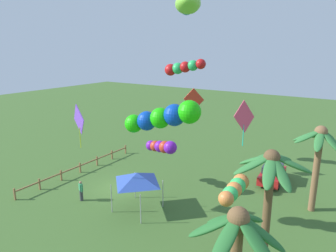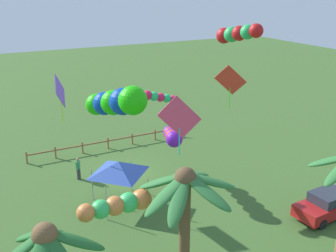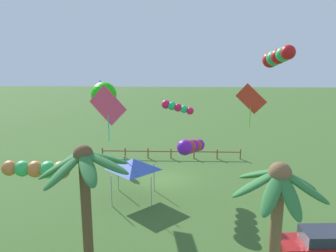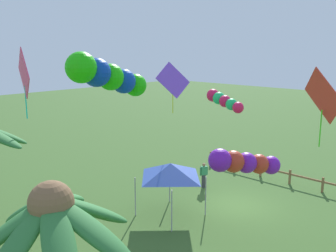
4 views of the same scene
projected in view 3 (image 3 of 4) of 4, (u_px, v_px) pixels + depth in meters
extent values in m
plane|color=#3D6028|center=(163.00, 180.00, 28.06)|extent=(120.00, 120.00, 0.00)
cylinder|color=brown|center=(275.00, 245.00, 13.70)|extent=(0.45, 0.45, 5.84)
ellipsoid|color=#2D7033|center=(256.00, 184.00, 13.11)|extent=(1.87, 0.65, 1.24)
ellipsoid|color=#2D7033|center=(272.00, 193.00, 12.47)|extent=(1.40, 1.81, 1.36)
ellipsoid|color=#2D7033|center=(290.00, 195.00, 12.39)|extent=(0.89, 1.81, 1.43)
ellipsoid|color=#2D7033|center=(305.00, 187.00, 12.75)|extent=(1.94, 1.25, 1.20)
ellipsoid|color=#2D7033|center=(298.00, 180.00, 13.42)|extent=(1.93, 1.23, 1.23)
ellipsoid|color=#2D7033|center=(274.00, 175.00, 13.96)|extent=(0.66, 1.87, 1.24)
ellipsoid|color=#2D7033|center=(259.00, 174.00, 13.78)|extent=(1.71, 1.82, 1.03)
sphere|color=brown|center=(280.00, 173.00, 13.03)|extent=(0.86, 0.86, 0.86)
cylinder|color=brown|center=(87.00, 223.00, 15.11)|extent=(0.43, 0.43, 6.09)
ellipsoid|color=#2D7033|center=(61.00, 166.00, 14.38)|extent=(2.02, 0.94, 1.28)
ellipsoid|color=#2D7033|center=(64.00, 171.00, 13.94)|extent=(1.76, 1.75, 1.37)
ellipsoid|color=#2D7033|center=(88.00, 169.00, 13.61)|extent=(1.38, 2.10, 1.03)
ellipsoid|color=#2D7033|center=(106.00, 163.00, 14.20)|extent=(2.14, 1.10, 0.97)
ellipsoid|color=#2D7033|center=(106.00, 158.00, 14.98)|extent=(2.02, 1.60, 1.06)
ellipsoid|color=#2D7033|center=(95.00, 157.00, 15.37)|extent=(1.11, 2.06, 1.20)
ellipsoid|color=#2D7033|center=(74.00, 157.00, 15.23)|extent=(1.73, 1.92, 1.14)
sphere|color=brown|center=(83.00, 155.00, 14.42)|extent=(0.82, 0.82, 0.82)
cube|color=brown|center=(240.00, 154.00, 32.90)|extent=(0.12, 0.12, 0.95)
cube|color=brown|center=(217.00, 154.00, 32.97)|extent=(0.12, 0.12, 0.95)
cube|color=brown|center=(194.00, 154.00, 33.04)|extent=(0.12, 0.12, 0.95)
cube|color=brown|center=(171.00, 153.00, 33.11)|extent=(0.12, 0.12, 0.95)
cube|color=brown|center=(148.00, 153.00, 33.18)|extent=(0.12, 0.12, 0.95)
cube|color=brown|center=(125.00, 153.00, 33.25)|extent=(0.12, 0.12, 0.95)
cube|color=brown|center=(103.00, 153.00, 33.32)|extent=(0.12, 0.12, 0.95)
cube|color=brown|center=(171.00, 151.00, 33.06)|extent=(12.88, 0.09, 0.11)
cube|color=#A51919|center=(319.00, 247.00, 17.72)|extent=(4.00, 1.94, 0.70)
cube|color=#282D38|center=(323.00, 236.00, 17.58)|extent=(2.12, 1.62, 0.56)
cylinder|color=black|center=(289.00, 244.00, 18.51)|extent=(0.61, 0.22, 0.60)
cylinder|color=black|center=(335.00, 244.00, 18.58)|extent=(0.61, 0.22, 0.60)
cylinder|color=#38383D|center=(125.00, 170.00, 29.03)|extent=(0.26, 0.26, 0.84)
cube|color=#338956|center=(125.00, 162.00, 28.87)|extent=(0.37, 0.44, 0.54)
sphere|color=#A37556|center=(124.00, 157.00, 28.79)|extent=(0.21, 0.21, 0.21)
cylinder|color=#338956|center=(123.00, 163.00, 28.69)|extent=(0.09, 0.09, 0.52)
cylinder|color=#338956|center=(126.00, 161.00, 29.08)|extent=(0.09, 0.09, 0.52)
cylinder|color=#9E9EA3|center=(154.00, 177.00, 25.74)|extent=(0.06, 0.06, 2.10)
cylinder|color=#9E9EA3|center=(118.00, 177.00, 25.83)|extent=(0.06, 0.06, 2.10)
cylinder|color=#9E9EA3|center=(151.00, 192.00, 23.21)|extent=(0.06, 0.06, 2.10)
cylinder|color=#9E9EA3|center=(111.00, 191.00, 23.30)|extent=(0.06, 0.06, 2.10)
pyramid|color=#2D4CA8|center=(133.00, 164.00, 24.20)|extent=(2.86, 2.86, 0.75)
sphere|color=orange|center=(61.00, 170.00, 15.71)|extent=(0.79, 0.79, 0.79)
sphere|color=green|center=(48.00, 170.00, 15.68)|extent=(0.76, 0.76, 0.76)
sphere|color=orange|center=(35.00, 169.00, 15.65)|extent=(0.73, 0.73, 0.73)
sphere|color=green|center=(22.00, 169.00, 15.62)|extent=(0.70, 0.70, 0.70)
sphere|color=orange|center=(9.00, 168.00, 15.59)|extent=(0.67, 0.67, 0.67)
sphere|color=purple|center=(185.00, 147.00, 23.25)|extent=(1.04, 1.04, 1.04)
sphere|color=red|center=(189.00, 147.00, 23.92)|extent=(1.00, 1.00, 1.00)
sphere|color=purple|center=(192.00, 146.00, 24.59)|extent=(0.95, 0.95, 0.95)
sphere|color=red|center=(195.00, 146.00, 25.25)|extent=(0.91, 0.91, 0.91)
sphere|color=purple|center=(199.00, 145.00, 25.92)|extent=(0.87, 0.87, 0.87)
cube|color=#EA3E64|center=(108.00, 105.00, 15.72)|extent=(1.75, 0.53, 1.81)
cylinder|color=#10CEB3|center=(109.00, 128.00, 15.96)|extent=(0.04, 0.04, 1.18)
cube|color=#8146E9|center=(104.00, 95.00, 25.98)|extent=(0.94, 2.00, 2.15)
cylinder|color=#C0D41A|center=(104.00, 111.00, 26.26)|extent=(0.05, 0.05, 1.42)
sphere|color=#1AC50B|center=(104.00, 95.00, 18.54)|extent=(1.33, 1.33, 1.33)
sphere|color=#093AAB|center=(105.00, 97.00, 19.46)|extent=(1.28, 1.28, 1.28)
sphere|color=#1AC50B|center=(105.00, 99.00, 20.39)|extent=(1.22, 1.22, 1.22)
sphere|color=#093AAB|center=(106.00, 101.00, 21.31)|extent=(1.17, 1.17, 1.17)
sphere|color=#1AC50B|center=(107.00, 103.00, 22.23)|extent=(1.12, 1.12, 1.12)
sphere|color=#EC194E|center=(166.00, 104.00, 23.72)|extent=(0.59, 0.59, 0.59)
sphere|color=#1DCB64|center=(172.00, 106.00, 23.66)|extent=(0.57, 0.57, 0.57)
sphere|color=#EC194E|center=(178.00, 108.00, 23.60)|extent=(0.55, 0.55, 0.55)
sphere|color=#1DCB64|center=(184.00, 109.00, 23.54)|extent=(0.52, 0.52, 0.52)
sphere|color=#EC194E|center=(190.00, 111.00, 23.47)|extent=(0.50, 0.50, 0.50)
cube|color=red|center=(251.00, 99.00, 22.66)|extent=(1.83, 1.06, 2.02)
cylinder|color=#3FE11F|center=(250.00, 117.00, 22.93)|extent=(0.04, 0.04, 1.35)
sphere|color=red|center=(270.00, 60.00, 25.67)|extent=(1.12, 1.12, 1.12)
sphere|color=green|center=(274.00, 58.00, 24.88)|extent=(1.08, 1.08, 1.08)
sphere|color=red|center=(279.00, 56.00, 24.10)|extent=(1.03, 1.03, 1.03)
sphere|color=green|center=(283.00, 54.00, 23.31)|extent=(0.99, 0.99, 0.99)
sphere|color=red|center=(288.00, 52.00, 22.53)|extent=(0.94, 0.94, 0.94)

